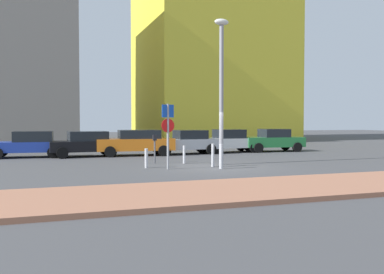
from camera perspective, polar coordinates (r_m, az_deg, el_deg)
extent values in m
plane|color=#424244|center=(19.24, 3.38, -4.06)|extent=(120.00, 120.00, 0.00)
cube|color=#9E664C|center=(13.55, 13.99, -6.49)|extent=(40.00, 3.85, 0.14)
cube|color=#1E389E|center=(25.98, -21.19, -1.23)|extent=(4.38, 1.98, 0.58)
cube|color=black|center=(25.91, -20.45, 0.08)|extent=(2.21, 1.69, 0.59)
cylinder|color=black|center=(27.02, -24.05, -1.76)|extent=(0.65, 0.27, 0.64)
cylinder|color=black|center=(25.05, -18.09, -1.97)|extent=(0.65, 0.27, 0.64)
cylinder|color=black|center=(26.71, -17.89, -1.72)|extent=(0.65, 0.27, 0.64)
cube|color=black|center=(25.52, -14.15, -1.18)|extent=(4.07, 2.00, 0.60)
cube|color=black|center=(25.52, -13.77, 0.12)|extent=(2.27, 1.75, 0.56)
cylinder|color=black|center=(24.50, -16.96, -2.05)|extent=(0.65, 0.26, 0.64)
cylinder|color=black|center=(26.25, -17.35, -1.78)|extent=(0.65, 0.26, 0.64)
cylinder|color=black|center=(24.91, -10.77, -1.92)|extent=(0.65, 0.26, 0.64)
cylinder|color=black|center=(26.64, -11.55, -1.66)|extent=(0.65, 0.26, 0.64)
cube|color=orange|center=(25.79, -7.62, -0.99)|extent=(4.68, 2.11, 0.70)
cube|color=black|center=(25.80, -7.09, 0.37)|extent=(2.52, 1.82, 0.52)
cylinder|color=black|center=(24.75, -10.91, -1.95)|extent=(0.65, 0.26, 0.64)
cylinder|color=black|center=(26.55, -11.21, -1.67)|extent=(0.65, 0.26, 0.64)
cylinder|color=black|center=(25.18, -3.83, -1.85)|extent=(0.65, 0.26, 0.64)
cylinder|color=black|center=(26.95, -4.60, -1.58)|extent=(0.65, 0.26, 0.64)
cube|color=#B7BABF|center=(26.73, -1.06, -0.93)|extent=(4.34, 1.82, 0.63)
cube|color=black|center=(26.84, -0.23, 0.34)|extent=(1.89, 1.63, 0.55)
cylinder|color=black|center=(25.48, -3.53, -1.80)|extent=(0.64, 0.23, 0.64)
cylinder|color=black|center=(27.13, -4.58, -1.55)|extent=(0.64, 0.23, 0.64)
cylinder|color=black|center=(26.47, 2.56, -1.64)|extent=(0.64, 0.23, 0.64)
cylinder|color=black|center=(28.07, 1.18, -1.42)|extent=(0.64, 0.23, 0.64)
cube|color=white|center=(28.21, 4.94, -0.78)|extent=(4.14, 1.95, 0.62)
cube|color=black|center=(28.19, 4.99, 0.44)|extent=(1.82, 1.70, 0.58)
cylinder|color=black|center=(26.83, 3.16, -1.59)|extent=(0.65, 0.25, 0.64)
cylinder|color=black|center=(28.43, 1.65, -1.38)|extent=(0.65, 0.25, 0.64)
cylinder|color=black|center=(28.11, 8.27, -1.44)|extent=(0.65, 0.25, 0.64)
cylinder|color=black|center=(29.64, 6.56, -1.24)|extent=(0.65, 0.25, 0.64)
cube|color=#237238|center=(29.44, 10.71, -0.65)|extent=(4.24, 1.95, 0.66)
cube|color=black|center=(29.46, 10.91, 0.53)|extent=(1.88, 1.66, 0.55)
cylinder|color=black|center=(28.10, 8.87, -1.44)|extent=(0.65, 0.26, 0.64)
cylinder|color=black|center=(29.63, 7.55, -1.25)|extent=(0.65, 0.26, 0.64)
cylinder|color=black|center=(29.36, 13.89, -1.33)|extent=(0.65, 0.26, 0.64)
cylinder|color=black|center=(30.83, 12.37, -1.15)|extent=(0.65, 0.26, 0.64)
cylinder|color=gray|center=(18.41, -3.24, 0.05)|extent=(0.10, 0.10, 2.82)
cube|color=#1447B7|center=(18.40, -3.25, 3.49)|extent=(0.55, 0.13, 0.55)
cylinder|color=red|center=(18.40, -3.24, 1.54)|extent=(0.60, 0.13, 0.60)
cylinder|color=#4C4C51|center=(21.04, -5.00, -1.99)|extent=(0.08, 0.08, 1.12)
cube|color=black|center=(21.00, -5.01, -0.08)|extent=(0.18, 0.14, 0.28)
cylinder|color=gray|center=(20.32, 3.95, 5.58)|extent=(0.20, 0.20, 6.59)
ellipsoid|color=silver|center=(20.81, 3.97, 15.09)|extent=(0.70, 0.36, 0.30)
cylinder|color=#B7B7BC|center=(19.34, 2.80, -2.46)|extent=(0.13, 0.13, 1.06)
cylinder|color=#B7B7BC|center=(20.83, -1.06, -2.36)|extent=(0.12, 0.12, 0.88)
cylinder|color=#B7B7BC|center=(18.61, 3.93, -2.61)|extent=(0.16, 0.16, 1.08)
cylinder|color=#B7B7BC|center=(19.00, -6.13, -2.84)|extent=(0.15, 0.15, 0.87)
cube|color=gold|center=(49.45, 2.29, 15.35)|extent=(14.64, 15.40, 26.66)
cube|color=gray|center=(42.73, -23.75, 10.52)|extent=(11.89, 14.67, 16.81)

